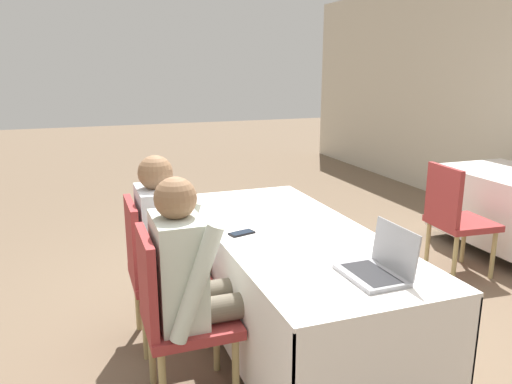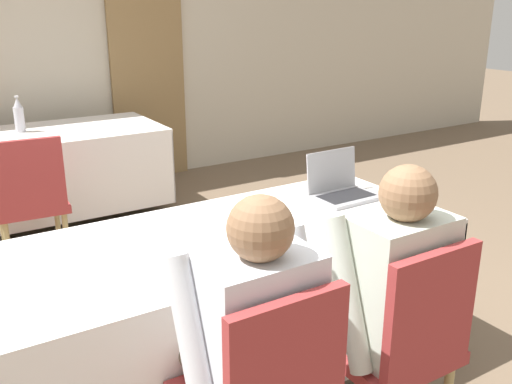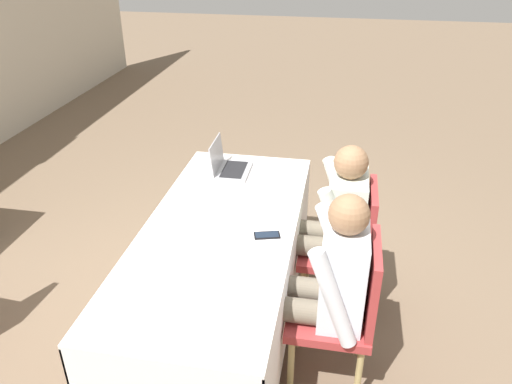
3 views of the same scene
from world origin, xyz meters
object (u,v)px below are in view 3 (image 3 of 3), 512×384
cell_phone (267,235)px  person_white_shirt (333,221)px  person_checkered_shirt (327,281)px  chair_near_left (345,307)px  laptop (229,166)px  chair_near_right (347,244)px

cell_phone → person_white_shirt: size_ratio=0.14×
cell_phone → person_checkered_shirt: size_ratio=0.14×
chair_near_left → laptop: bearing=-139.9°
chair_near_right → person_white_shirt: 0.19m
cell_phone → person_white_shirt: bearing=-61.7°
chair_near_right → person_checkered_shirt: bearing=-9.8°
laptop → cell_phone: bearing=-153.5°
chair_near_right → person_checkered_shirt: (-0.59, 0.10, 0.16)m
cell_phone → person_checkered_shirt: bearing=-141.1°
person_white_shirt → chair_near_left: bearing=9.8°
chair_near_left → chair_near_right: same height
chair_near_left → chair_near_right: (0.59, 0.00, 0.00)m
person_white_shirt → cell_phone: bearing=-46.1°
cell_phone → laptop: bearing=11.8°
cell_phone → person_white_shirt: person_white_shirt is taller
cell_phone → chair_near_right: bearing=-68.9°
cell_phone → chair_near_right: size_ratio=0.18×
laptop → person_checkered_shirt: 1.27m
cell_phone → chair_near_left: 0.57m
person_checkered_shirt → chair_near_right: bearing=170.2°
chair_near_right → person_checkered_shirt: 0.62m
laptop → chair_near_left: (-1.02, -0.85, -0.27)m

